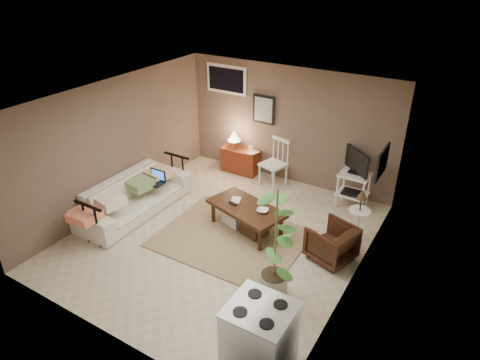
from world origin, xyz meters
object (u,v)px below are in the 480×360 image
Objects in this scene: armchair at (332,241)px; tv_stand at (354,178)px; coffee_table at (246,216)px; sofa at (133,191)px; spindle_chair at (274,165)px; red_console at (240,158)px; side_table at (360,209)px; potted_plant at (276,241)px; stove at (260,339)px.

tv_stand is at bearing -154.85° from armchair.
tv_stand is (1.31, 1.71, 0.33)m from coffee_table.
spindle_chair is (1.71, 2.26, 0.03)m from sofa.
side_table is (2.99, -1.15, 0.26)m from red_console.
red_console is 3.21m from side_table.
side_table is at bearing 22.92° from coffee_table.
sofa is 2.27× the size of spindle_chair.
potted_plant is (-0.17, -2.89, 0.30)m from tv_stand.
side_table is at bearing -71.39° from sofa.
red_console reaches higher than stove.
tv_stand is at bearing 52.49° from coffee_table.
stove is at bearing -116.41° from sofa.
side_table is 0.55× the size of potted_plant.
potted_plant reaches higher than spindle_chair.
armchair is (1.89, -1.70, -0.14)m from spindle_chair.
armchair is at bearing -42.08° from spindle_chair.
red_console is 0.55× the size of potted_plant.
coffee_table is 1.54m from armchair.
coffee_table is 2.18m from tv_stand.
red_console is 1.00× the size of side_table.
tv_stand is (1.66, -0.00, 0.15)m from spindle_chair.
sofa is 1.31× the size of potted_plant.
spindle_chair is 1.07× the size of stove.
spindle_chair is at bearing 101.48° from coffee_table.
potted_plant is (-0.39, -1.19, 0.59)m from armchair.
sofa is 3.30m from potted_plant.
tv_stand is 4.06m from stove.
sofa is 4.04m from stove.
coffee_table is 2.27m from red_console.
spindle_chair is 1.67m from tv_stand.
side_table is at bearing -67.08° from tv_stand.
tv_stand is 1.74m from armchair.
armchair is (0.23, -1.70, -0.29)m from tv_stand.
armchair reaches higher than coffee_table.
red_console is 3.94m from potted_plant.
sofa is at bearing 153.59° from stove.
potted_plant is at bearing -45.82° from coffee_table.
potted_plant is at bearing -93.31° from tv_stand.
side_table is 1.01× the size of stove.
coffee_table is 1.55× the size of red_console.
red_console is at bearing 123.80° from coffee_table.
sofa is at bearing -127.16° from spindle_chair.
sofa is at bearing -146.24° from tv_stand.
spindle_chair is 2.55m from armchair.
side_table is at bearing -25.38° from spindle_chair.
tv_stand is at bearing -0.17° from spindle_chair.
potted_plant is at bearing -0.78° from armchair.
spindle_chair is 1.06× the size of side_table.
stove is (1.56, -2.34, 0.18)m from coffee_table.
spindle_chair is at bearing 154.62° from side_table.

